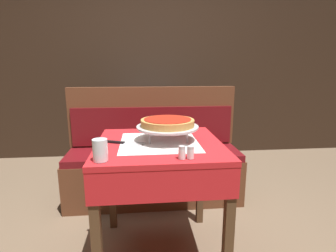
# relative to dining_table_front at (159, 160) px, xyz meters

# --- Properties ---
(dining_table_front) EXTENTS (0.75, 0.75, 0.78)m
(dining_table_front) POSITION_rel_dining_table_front_xyz_m (0.00, 0.00, 0.00)
(dining_table_front) COLOR red
(dining_table_front) RESTS_ON ground_plane
(dining_table_rear) EXTENTS (0.78, 0.78, 0.78)m
(dining_table_rear) POSITION_rel_dining_table_front_xyz_m (0.01, 1.51, 0.02)
(dining_table_rear) COLOR #194799
(dining_table_rear) RESTS_ON ground_plane
(booth_bench) EXTENTS (1.58, 0.46, 1.04)m
(booth_bench) POSITION_rel_dining_table_front_xyz_m (-0.00, 0.78, -0.34)
(booth_bench) COLOR brown
(booth_bench) RESTS_ON ground_plane
(back_wall_panel) EXTENTS (6.00, 0.04, 2.40)m
(back_wall_panel) POSITION_rel_dining_table_front_xyz_m (0.00, 2.11, 0.54)
(back_wall_panel) COLOR black
(back_wall_panel) RESTS_ON ground_plane
(pizza_pan_stand) EXTENTS (0.38, 0.38, 0.09)m
(pizza_pan_stand) POSITION_rel_dining_table_front_xyz_m (0.05, 0.03, 0.20)
(pizza_pan_stand) COLOR #ADADB2
(pizza_pan_stand) RESTS_ON dining_table_front
(deep_dish_pizza) EXTENTS (0.33, 0.33, 0.04)m
(deep_dish_pizza) POSITION_rel_dining_table_front_xyz_m (0.05, 0.03, 0.24)
(deep_dish_pizza) COLOR #C68E47
(deep_dish_pizza) RESTS_ON pizza_pan_stand
(pizza_server) EXTENTS (0.31, 0.17, 0.01)m
(pizza_server) POSITION_rel_dining_table_front_xyz_m (-0.23, -0.01, 0.12)
(pizza_server) COLOR #BCBCC1
(pizza_server) RESTS_ON dining_table_front
(water_glass_near) EXTENTS (0.07, 0.07, 0.11)m
(water_glass_near) POSITION_rel_dining_table_front_xyz_m (-0.31, -0.30, 0.17)
(water_glass_near) COLOR silver
(water_glass_near) RESTS_ON dining_table_front
(salt_shaker) EXTENTS (0.04, 0.04, 0.07)m
(salt_shaker) POSITION_rel_dining_table_front_xyz_m (0.09, -0.31, 0.15)
(salt_shaker) COLOR silver
(salt_shaker) RESTS_ON dining_table_front
(pepper_shaker) EXTENTS (0.04, 0.04, 0.06)m
(pepper_shaker) POSITION_rel_dining_table_front_xyz_m (0.14, -0.31, 0.15)
(pepper_shaker) COLOR silver
(pepper_shaker) RESTS_ON dining_table_front
(condiment_caddy) EXTENTS (0.11, 0.11, 0.17)m
(condiment_caddy) POSITION_rel_dining_table_front_xyz_m (-0.10, 1.61, 0.17)
(condiment_caddy) COLOR black
(condiment_caddy) RESTS_ON dining_table_rear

